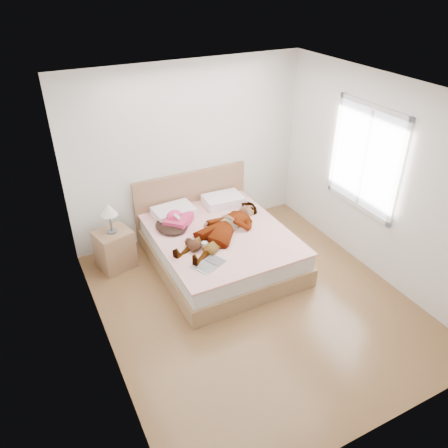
{
  "coord_description": "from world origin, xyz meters",
  "views": [
    {
      "loc": [
        -2.25,
        -3.56,
        3.71
      ],
      "look_at": [
        0.0,
        0.85,
        0.7
      ],
      "focal_mm": 35.0,
      "sensor_mm": 36.0,
      "label": 1
    }
  ],
  "objects_px": {
    "phone": "(177,217)",
    "towel": "(177,219)",
    "bed": "(218,244)",
    "coffee_mug": "(205,245)",
    "plush_toy": "(193,245)",
    "magazine": "(210,264)",
    "nightstand": "(114,246)",
    "woman": "(223,226)"
  },
  "relations": [
    {
      "from": "phone",
      "to": "towel",
      "type": "xyz_separation_m",
      "value": [
        0.04,
        0.09,
        -0.1
      ]
    },
    {
      "from": "coffee_mug",
      "to": "magazine",
      "type": "bearing_deg",
      "value": -105.09
    },
    {
      "from": "bed",
      "to": "towel",
      "type": "distance_m",
      "value": 0.67
    },
    {
      "from": "plush_toy",
      "to": "woman",
      "type": "bearing_deg",
      "value": 18.85
    },
    {
      "from": "coffee_mug",
      "to": "plush_toy",
      "type": "xyz_separation_m",
      "value": [
        -0.15,
        0.04,
        0.03
      ]
    },
    {
      "from": "bed",
      "to": "magazine",
      "type": "height_order",
      "value": "bed"
    },
    {
      "from": "bed",
      "to": "coffee_mug",
      "type": "distance_m",
      "value": 0.56
    },
    {
      "from": "towel",
      "to": "coffee_mug",
      "type": "height_order",
      "value": "towel"
    },
    {
      "from": "plush_toy",
      "to": "magazine",
      "type": "bearing_deg",
      "value": -82.15
    },
    {
      "from": "towel",
      "to": "nightstand",
      "type": "bearing_deg",
      "value": 171.26
    },
    {
      "from": "towel",
      "to": "magazine",
      "type": "xyz_separation_m",
      "value": [
        -0.0,
        -1.05,
        -0.08
      ]
    },
    {
      "from": "magazine",
      "to": "nightstand",
      "type": "xyz_separation_m",
      "value": [
        -0.89,
        1.19,
        -0.19
      ]
    },
    {
      "from": "magazine",
      "to": "plush_toy",
      "type": "bearing_deg",
      "value": 97.85
    },
    {
      "from": "magazine",
      "to": "plush_toy",
      "type": "relative_size",
      "value": 1.72
    },
    {
      "from": "woman",
      "to": "towel",
      "type": "xyz_separation_m",
      "value": [
        -0.46,
        0.49,
        -0.03
      ]
    },
    {
      "from": "magazine",
      "to": "nightstand",
      "type": "height_order",
      "value": "nightstand"
    },
    {
      "from": "towel",
      "to": "magazine",
      "type": "relative_size",
      "value": 1.08
    },
    {
      "from": "coffee_mug",
      "to": "plush_toy",
      "type": "height_order",
      "value": "plush_toy"
    },
    {
      "from": "magazine",
      "to": "nightstand",
      "type": "distance_m",
      "value": 1.5
    },
    {
      "from": "magazine",
      "to": "nightstand",
      "type": "bearing_deg",
      "value": 126.83
    },
    {
      "from": "plush_toy",
      "to": "towel",
      "type": "bearing_deg",
      "value": 85.41
    },
    {
      "from": "woman",
      "to": "phone",
      "type": "relative_size",
      "value": 16.83
    },
    {
      "from": "plush_toy",
      "to": "bed",
      "type": "bearing_deg",
      "value": 30.17
    },
    {
      "from": "woman",
      "to": "towel",
      "type": "bearing_deg",
      "value": -166.0
    },
    {
      "from": "bed",
      "to": "nightstand",
      "type": "xyz_separation_m",
      "value": [
        -1.34,
        0.52,
        0.05
      ]
    },
    {
      "from": "nightstand",
      "to": "plush_toy",
      "type": "bearing_deg",
      "value": -43.92
    },
    {
      "from": "phone",
      "to": "towel",
      "type": "height_order",
      "value": "phone"
    },
    {
      "from": "bed",
      "to": "plush_toy",
      "type": "relative_size",
      "value": 7.68
    },
    {
      "from": "bed",
      "to": "plush_toy",
      "type": "xyz_separation_m",
      "value": [
        -0.5,
        -0.29,
        0.31
      ]
    },
    {
      "from": "woman",
      "to": "towel",
      "type": "height_order",
      "value": "woman"
    },
    {
      "from": "towel",
      "to": "nightstand",
      "type": "xyz_separation_m",
      "value": [
        -0.89,
        0.14,
        -0.27
      ]
    },
    {
      "from": "bed",
      "to": "plush_toy",
      "type": "bearing_deg",
      "value": -149.83
    },
    {
      "from": "woman",
      "to": "plush_toy",
      "type": "relative_size",
      "value": 6.1
    },
    {
      "from": "woman",
      "to": "coffee_mug",
      "type": "relative_size",
      "value": 14.57
    },
    {
      "from": "phone",
      "to": "bed",
      "type": "xyz_separation_m",
      "value": [
        0.48,
        -0.29,
        -0.42
      ]
    },
    {
      "from": "woman",
      "to": "plush_toy",
      "type": "bearing_deg",
      "value": -100.2
    },
    {
      "from": "magazine",
      "to": "coffee_mug",
      "type": "bearing_deg",
      "value": 74.91
    },
    {
      "from": "bed",
      "to": "coffee_mug",
      "type": "xyz_separation_m",
      "value": [
        -0.35,
        -0.33,
        0.28
      ]
    },
    {
      "from": "coffee_mug",
      "to": "nightstand",
      "type": "height_order",
      "value": "nightstand"
    },
    {
      "from": "woman",
      "to": "magazine",
      "type": "distance_m",
      "value": 0.73
    },
    {
      "from": "plush_toy",
      "to": "nightstand",
      "type": "relative_size",
      "value": 0.27
    },
    {
      "from": "towel",
      "to": "plush_toy",
      "type": "relative_size",
      "value": 1.86
    }
  ]
}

